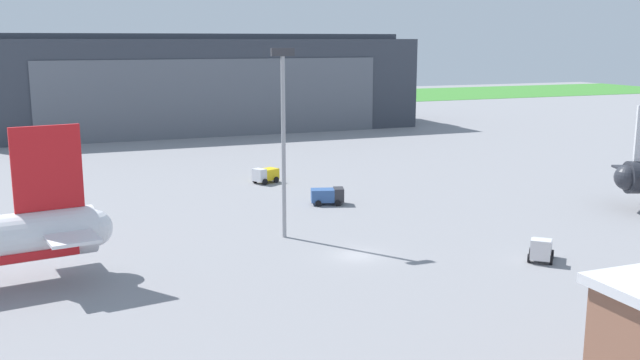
{
  "coord_description": "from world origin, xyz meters",
  "views": [
    {
      "loc": [
        -27.12,
        -59.62,
        20.47
      ],
      "look_at": [
        2.37,
        15.64,
        4.38
      ],
      "focal_mm": 39.69,
      "sensor_mm": 36.0,
      "label": 1
    }
  ],
  "objects_px": {
    "pushback_tractor": "(328,195)",
    "apron_light_mast": "(283,129)",
    "fuel_bowser": "(265,175)",
    "baggage_tug": "(541,249)",
    "maintenance_hangar": "(202,84)"
  },
  "relations": [
    {
      "from": "maintenance_hangar",
      "to": "apron_light_mast",
      "type": "bearing_deg",
      "value": -97.08
    },
    {
      "from": "fuel_bowser",
      "to": "baggage_tug",
      "type": "distance_m",
      "value": 46.66
    },
    {
      "from": "maintenance_hangar",
      "to": "fuel_bowser",
      "type": "xyz_separation_m",
      "value": [
        -5.07,
        -65.58,
        -9.22
      ]
    },
    {
      "from": "fuel_bowser",
      "to": "baggage_tug",
      "type": "bearing_deg",
      "value": -73.37
    },
    {
      "from": "fuel_bowser",
      "to": "baggage_tug",
      "type": "xyz_separation_m",
      "value": [
        13.35,
        -44.71,
        -0.06
      ]
    },
    {
      "from": "baggage_tug",
      "to": "apron_light_mast",
      "type": "bearing_deg",
      "value": 140.38
    },
    {
      "from": "maintenance_hangar",
      "to": "pushback_tractor",
      "type": "distance_m",
      "value": 81.99
    },
    {
      "from": "maintenance_hangar",
      "to": "apron_light_mast",
      "type": "height_order",
      "value": "maintenance_hangar"
    },
    {
      "from": "apron_light_mast",
      "to": "pushback_tractor",
      "type": "bearing_deg",
      "value": 51.27
    },
    {
      "from": "pushback_tractor",
      "to": "apron_light_mast",
      "type": "bearing_deg",
      "value": -128.73
    },
    {
      "from": "pushback_tractor",
      "to": "apron_light_mast",
      "type": "xyz_separation_m",
      "value": [
        -9.9,
        -12.34,
        10.31
      ]
    },
    {
      "from": "baggage_tug",
      "to": "pushback_tractor",
      "type": "distance_m",
      "value": 30.53
    },
    {
      "from": "pushback_tractor",
      "to": "apron_light_mast",
      "type": "distance_m",
      "value": 18.88
    },
    {
      "from": "maintenance_hangar",
      "to": "apron_light_mast",
      "type": "distance_m",
      "value": 94.52
    },
    {
      "from": "pushback_tractor",
      "to": "apron_light_mast",
      "type": "relative_size",
      "value": 0.23
    }
  ]
}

